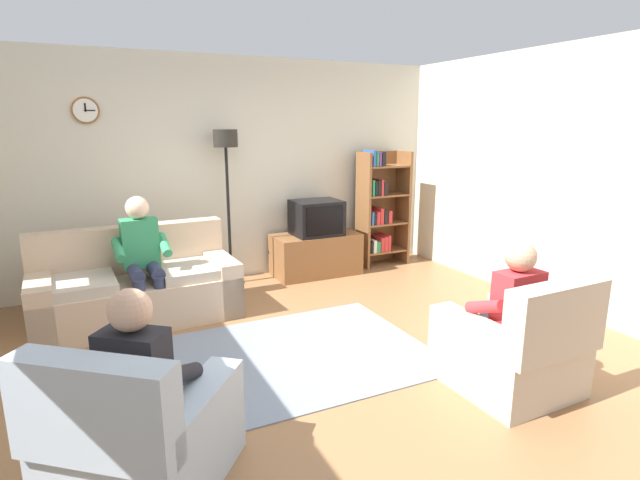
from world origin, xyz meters
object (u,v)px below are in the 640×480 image
Objects in this scene: bookshelf at (379,208)px; person_on_couch at (142,253)px; tv at (317,218)px; person_in_right_armchair at (506,307)px; person_in_left_armchair at (146,376)px; armchair_near_bookshelf at (512,351)px; armchair_near_window at (141,438)px; floor_lamp at (226,164)px; tv_stand at (316,254)px; couch at (137,289)px.

person_on_couch is (-3.18, -0.79, -0.08)m from bookshelf.
person_in_right_armchair is at bearing -88.68° from tv.
person_in_left_armchair is at bearing 178.26° from person_in_right_armchair.
armchair_near_bookshelf is at bearing -88.69° from person_in_right_armchair.
bookshelf reaches higher than person_in_left_armchair.
armchair_near_window is 0.33m from person_in_left_armchair.
floor_lamp is at bearing 179.15° from bookshelf.
armchair_near_bookshelf is (1.18, -3.31, -1.16)m from floor_lamp.
floor_lamp is 3.53m from person_in_left_armchair.
floor_lamp reaches higher than tv.
tv is 0.51× the size of armchair_near_window.
tv_stand is 0.70× the size of bookshelf.
armchair_near_window and armchair_near_bookshelf have the same top height.
bookshelf reaches higher than tv.
couch and armchair_near_bookshelf have the same top height.
person_on_couch is (-2.26, 2.49, 0.41)m from armchair_near_bookshelf.
armchair_near_bookshelf is at bearing -48.18° from couch.
armchair_near_bookshelf is (-0.92, -3.28, -0.49)m from bookshelf.
person_in_right_armchair is at bearing -88.69° from tv_stand.
bookshelf reaches higher than person_on_couch.
person_in_left_armchair is at bearing -94.41° from couch.
person_in_left_armchair reaches higher than tv.
couch is at bearing 132.79° from person_in_right_armchair.
bookshelf is at bearing 73.86° from person_in_right_armchair.
person_in_right_armchair is (-0.00, 0.09, 0.32)m from armchair_near_bookshelf.
person_on_couch reaches higher than tv_stand.
person_on_couch is 3.30m from person_in_right_armchair.
bookshelf is (1.00, 0.07, 0.52)m from tv_stand.
person_on_couch is at bearing -58.43° from couch.
tv is at bearing -90.00° from tv_stand.
floor_lamp is 1.65× the size of person_in_left_armchair.
armchair_near_bookshelf is (2.57, -0.10, 0.00)m from armchair_near_window.
person_in_right_armchair is (0.07, -3.13, 0.34)m from tv_stand.
person_in_left_armchair reaches higher than armchair_near_window.
person_in_right_armchair is (2.26, -2.40, -0.09)m from person_on_couch.
floor_lamp is 3.54m from person_in_right_armchair.
bookshelf is 0.85× the size of floor_lamp.
armchair_near_window is 2.45m from person_on_couch.
couch is 2.34m from tv_stand.
floor_lamp is 1.56× the size of armchair_near_window.
person_in_left_armchair reaches higher than couch.
person_in_right_armchair is at bearing -1.74° from person_in_left_armchair.
bookshelf is 4.76m from armchair_near_window.
tv_stand is at bearing -5.13° from floor_lamp.
armchair_near_window is (-2.50, -3.12, 0.02)m from tv_stand.
bookshelf reaches higher than armchair_near_bookshelf.
armchair_near_bookshelf is at bearing -47.79° from person_on_couch.
tv is at bearing -174.70° from bookshelf.
floor_lamp is 3.70m from armchair_near_window.
tv_stand is (2.25, 0.61, -0.05)m from couch.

